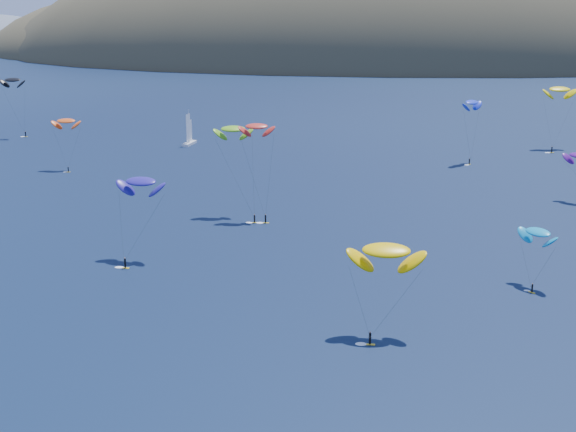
{
  "coord_description": "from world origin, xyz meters",
  "views": [
    {
      "loc": [
        -0.93,
        -74.47,
        54.03
      ],
      "look_at": [
        -14.42,
        80.0,
        9.0
      ],
      "focal_mm": 50.0,
      "sensor_mm": 36.0,
      "label": 1
    }
  ],
  "objects": [
    {
      "name": "island",
      "position": [
        39.4,
        562.36,
        -10.74
      ],
      "size": [
        730.0,
        300.0,
        210.0
      ],
      "color": "#3D3526",
      "rests_on": "ground"
    },
    {
      "name": "kitesurfer_4",
      "position": [
        34.43,
        178.32,
        18.6
      ],
      "size": [
        8.81,
        10.7,
        21.08
      ],
      "rotation": [
        0.0,
        0.0,
        0.85
      ],
      "color": "yellow",
      "rests_on": "ground"
    },
    {
      "name": "kitesurfer_2",
      "position": [
        4.13,
        46.48,
        13.49
      ],
      "size": [
        11.97,
        9.34,
        16.81
      ],
      "rotation": [
        0.0,
        0.0,
        -0.03
      ],
      "color": "yellow",
      "rests_on": "ground"
    },
    {
      "name": "kitesurfer_10",
      "position": [
        -44.41,
        80.14,
        15.48
      ],
      "size": [
        10.69,
        12.48,
        18.31
      ],
      "rotation": [
        0.0,
        0.0,
        -0.17
      ],
      "color": "yellow",
      "rests_on": "ground"
    },
    {
      "name": "kitesurfer_9",
      "position": [
        -24.56,
        111.23,
        21.66
      ],
      "size": [
        8.48,
        9.36,
        24.02
      ],
      "rotation": [
        0.0,
        0.0,
        0.09
      ],
      "color": "yellow",
      "rests_on": "ground"
    },
    {
      "name": "sailboat",
      "position": [
        -59.17,
        196.95,
        0.99
      ],
      "size": [
        10.23,
        8.77,
        12.41
      ],
      "rotation": [
        0.0,
        0.0,
        -0.17
      ],
      "color": "white",
      "rests_on": "ground"
    },
    {
      "name": "kitesurfer_3",
      "position": [
        -30.71,
        114.68,
        20.38
      ],
      "size": [
        11.86,
        13.29,
        22.96
      ],
      "rotation": [
        0.0,
        0.0,
        0.13
      ],
      "color": "yellow",
      "rests_on": "ground"
    },
    {
      "name": "kitesurfer_11",
      "position": [
        67.22,
        205.24,
        19.61
      ],
      "size": [
        11.81,
        15.46,
        22.75
      ],
      "rotation": [
        0.0,
        0.0,
        0.15
      ],
      "color": "yellow",
      "rests_on": "ground"
    },
    {
      "name": "kitesurfer_1",
      "position": [
        -88.23,
        157.87,
        14.39
      ],
      "size": [
        8.69,
        8.42,
        16.77
      ],
      "rotation": [
        0.0,
        0.0,
        0.07
      ],
      "color": "yellow",
      "rests_on": "ground"
    },
    {
      "name": "kitesurfer_12",
      "position": [
        -126.01,
        208.34,
        20.49
      ],
      "size": [
        9.74,
        5.19,
        23.16
      ],
      "rotation": [
        0.0,
        0.0,
        -0.09
      ],
      "color": "yellow",
      "rests_on": "ground"
    },
    {
      "name": "kitesurfer_5",
      "position": [
        32.83,
        70.21,
        9.9
      ],
      "size": [
        8.11,
        10.24,
        12.17
      ],
      "rotation": [
        0.0,
        0.0,
        -0.86
      ],
      "color": "yellow",
      "rests_on": "ground"
    }
  ]
}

